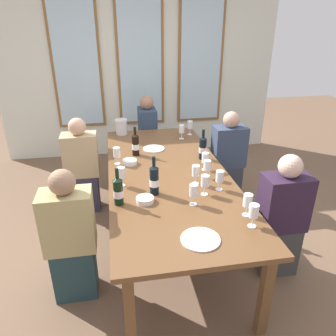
% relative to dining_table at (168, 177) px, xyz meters
% --- Properties ---
extents(ground_plane, '(12.00, 12.00, 0.00)m').
position_rel_dining_table_xyz_m(ground_plane, '(0.00, 0.00, -0.68)').
color(ground_plane, brown).
extents(back_wall_with_windows, '(4.31, 0.10, 2.90)m').
position_rel_dining_table_xyz_m(back_wall_with_windows, '(0.00, 2.45, 0.77)').
color(back_wall_with_windows, silver).
rests_on(back_wall_with_windows, ground).
extents(dining_table, '(1.11, 2.64, 0.74)m').
position_rel_dining_table_xyz_m(dining_table, '(0.00, 0.00, 0.00)').
color(dining_table, brown).
rests_on(dining_table, ground).
extents(white_plate_0, '(0.24, 0.24, 0.01)m').
position_rel_dining_table_xyz_m(white_plate_0, '(-0.05, 0.61, 0.06)').
color(white_plate_0, white).
rests_on(white_plate_0, dining_table).
extents(white_plate_1, '(0.26, 0.26, 0.01)m').
position_rel_dining_table_xyz_m(white_plate_1, '(0.03, -1.06, 0.06)').
color(white_plate_1, white).
rests_on(white_plate_1, dining_table).
extents(metal_pitcher, '(0.16, 0.16, 0.19)m').
position_rel_dining_table_xyz_m(metal_pitcher, '(-0.38, 1.20, 0.16)').
color(metal_pitcher, silver).
rests_on(metal_pitcher, dining_table).
extents(wine_bottle_0, '(0.08, 0.08, 0.33)m').
position_rel_dining_table_xyz_m(wine_bottle_0, '(-0.18, -0.40, 0.19)').
color(wine_bottle_0, black).
rests_on(wine_bottle_0, dining_table).
extents(wine_bottle_1, '(0.08, 0.08, 0.31)m').
position_rel_dining_table_xyz_m(wine_bottle_1, '(-0.26, 0.48, 0.18)').
color(wine_bottle_1, black).
rests_on(wine_bottle_1, dining_table).
extents(wine_bottle_2, '(0.08, 0.08, 0.30)m').
position_rel_dining_table_xyz_m(wine_bottle_2, '(-0.47, -0.51, 0.17)').
color(wine_bottle_2, black).
rests_on(wine_bottle_2, dining_table).
extents(wine_bottle_3, '(0.08, 0.08, 0.31)m').
position_rel_dining_table_xyz_m(wine_bottle_3, '(0.41, 0.26, 0.18)').
color(wine_bottle_3, black).
rests_on(wine_bottle_3, dining_table).
extents(tasting_bowl_0, '(0.14, 0.14, 0.05)m').
position_rel_dining_table_xyz_m(tasting_bowl_0, '(-0.34, 0.25, 0.08)').
color(tasting_bowl_0, white).
rests_on(tasting_bowl_0, dining_table).
extents(tasting_bowl_1, '(0.14, 0.14, 0.04)m').
position_rel_dining_table_xyz_m(tasting_bowl_1, '(-0.27, -0.52, 0.08)').
color(tasting_bowl_1, white).
rests_on(tasting_bowl_1, dining_table).
extents(wine_glass_0, '(0.07, 0.07, 0.17)m').
position_rel_dining_table_xyz_m(wine_glass_0, '(0.47, 1.04, 0.18)').
color(wine_glass_0, white).
rests_on(wine_glass_0, dining_table).
extents(wine_glass_1, '(0.07, 0.07, 0.17)m').
position_rel_dining_table_xyz_m(wine_glass_1, '(0.09, -0.62, 0.18)').
color(wine_glass_1, white).
rests_on(wine_glass_1, dining_table).
extents(wine_glass_2, '(0.07, 0.07, 0.17)m').
position_rel_dining_table_xyz_m(wine_glass_2, '(0.37, -0.42, 0.18)').
color(wine_glass_2, white).
rests_on(wine_glass_2, dining_table).
extents(wine_glass_3, '(0.07, 0.07, 0.17)m').
position_rel_dining_table_xyz_m(wine_glass_3, '(0.20, -0.28, 0.18)').
color(wine_glass_3, white).
rests_on(wine_glass_3, dining_table).
extents(wine_glass_4, '(0.07, 0.07, 0.17)m').
position_rel_dining_table_xyz_m(wine_glass_4, '(0.44, -0.83, 0.18)').
color(wine_glass_4, white).
rests_on(wine_glass_4, dining_table).
extents(wine_glass_5, '(0.07, 0.07, 0.17)m').
position_rel_dining_table_xyz_m(wine_glass_5, '(-0.46, 0.27, 0.18)').
color(wine_glass_5, white).
rests_on(wine_glass_5, dining_table).
extents(wine_glass_6, '(0.07, 0.07, 0.17)m').
position_rel_dining_table_xyz_m(wine_glass_6, '(0.22, -0.48, 0.18)').
color(wine_glass_6, white).
rests_on(wine_glass_6, dining_table).
extents(wine_glass_7, '(0.07, 0.07, 0.17)m').
position_rel_dining_table_xyz_m(wine_glass_7, '(0.43, -0.97, 0.18)').
color(wine_glass_7, white).
rests_on(wine_glass_7, dining_table).
extents(wine_glass_8, '(0.07, 0.07, 0.17)m').
position_rel_dining_table_xyz_m(wine_glass_8, '(-0.44, -0.21, 0.18)').
color(wine_glass_8, white).
rests_on(wine_glass_8, dining_table).
extents(wine_glass_9, '(0.07, 0.07, 0.17)m').
position_rel_dining_table_xyz_m(wine_glass_9, '(0.33, -0.19, 0.18)').
color(wine_glass_9, white).
rests_on(wine_glass_9, dining_table).
extents(wine_glass_10, '(0.07, 0.07, 0.17)m').
position_rel_dining_table_xyz_m(wine_glass_10, '(0.36, -0.02, 0.18)').
color(wine_glass_10, white).
rests_on(wine_glass_10, dining_table).
extents(wine_glass_11, '(0.07, 0.07, 0.17)m').
position_rel_dining_table_xyz_m(wine_glass_11, '(0.33, 0.90, 0.18)').
color(wine_glass_11, white).
rests_on(wine_glass_11, dining_table).
extents(seated_person_0, '(0.38, 0.24, 1.11)m').
position_rel_dining_table_xyz_m(seated_person_0, '(-0.86, 0.71, -0.15)').
color(seated_person_0, '#302E43').
rests_on(seated_person_0, ground).
extents(seated_person_1, '(0.38, 0.24, 1.11)m').
position_rel_dining_table_xyz_m(seated_person_1, '(0.86, 0.67, -0.15)').
color(seated_person_1, '#323741').
rests_on(seated_person_1, ground).
extents(seated_person_2, '(0.38, 0.24, 1.11)m').
position_rel_dining_table_xyz_m(seated_person_2, '(-0.86, -0.61, -0.15)').
color(seated_person_2, '#213A40').
rests_on(seated_person_2, ground).
extents(seated_person_3, '(0.38, 0.24, 1.11)m').
position_rel_dining_table_xyz_m(seated_person_3, '(0.86, -0.64, -0.15)').
color(seated_person_3, '#393938').
rests_on(seated_person_3, ground).
extents(seated_person_4, '(0.24, 0.38, 1.11)m').
position_rel_dining_table_xyz_m(seated_person_4, '(0.00, 1.67, -0.15)').
color(seated_person_4, '#29303A').
rests_on(seated_person_4, ground).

